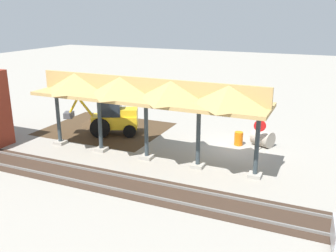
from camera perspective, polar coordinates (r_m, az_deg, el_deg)
ground_plane at (r=24.54m, az=10.11°, el=-3.43°), size 120.00×120.00×0.00m
dirt_work_zone at (r=28.59m, az=-9.44°, el=-0.42°), size 8.73×7.00×0.01m
platform_canopy at (r=21.43m, az=-3.44°, el=5.39°), size 14.15×3.20×4.90m
rail_tracks at (r=17.96m, az=4.15°, el=-11.04°), size 60.00×2.58×0.15m
stop_sign at (r=24.11m, az=13.80°, el=-0.43°), size 0.74×0.23×2.02m
backhoe at (r=26.86m, az=-8.41°, el=1.30°), size 5.13×3.18×2.82m
dirt_mound at (r=30.00m, az=-10.75°, el=0.34°), size 5.06×5.06×1.56m
concrete_pipe at (r=25.29m, az=14.23°, el=-1.81°), size 1.60×1.50×1.06m
traffic_barrel at (r=25.11m, az=10.70°, el=-1.89°), size 0.56×0.56×0.90m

